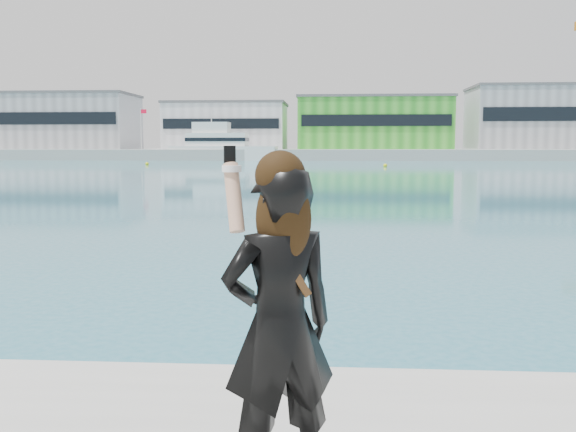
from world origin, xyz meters
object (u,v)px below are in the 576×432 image
Objects in this scene: motor_yacht at (220,146)px; woman at (279,316)px; buoy_far at (147,165)px; buoy_near at (385,167)px.

woman is at bearing -78.28° from motor_yacht.
motor_yacht is at bearing -103.93° from woman.
buoy_far is (-5.30, -29.02, -2.56)m from motor_yacht.
motor_yacht is 39.39× the size of buoy_far.
motor_yacht reaches higher than woman.
buoy_near is 0.27× the size of woman.
buoy_near is 33.01m from buoy_far.
woman is (20.17, -113.73, -0.82)m from motor_yacht.
buoy_far is (-32.53, 5.57, 0.00)m from buoy_near.
buoy_near is at bearing -9.72° from buoy_far.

